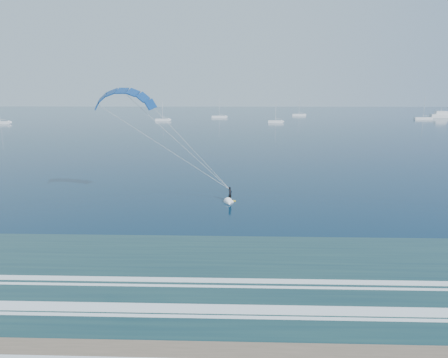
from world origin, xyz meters
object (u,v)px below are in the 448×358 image
sailboat_0 (0,122)px  sailboat_5 (423,118)px  sailboat_1 (163,120)px  sailboat_3 (275,122)px  motor_yacht (442,115)px  kitesurfer_rig (178,142)px  sailboat_2 (219,117)px  sailboat_4 (299,115)px

sailboat_0 → sailboat_5: size_ratio=1.01×
sailboat_1 → sailboat_3: sailboat_1 is taller
motor_yacht → sailboat_5: (-18.95, -17.47, -0.85)m
sailboat_0 → sailboat_3: size_ratio=1.27×
sailboat_0 → sailboat_1: bearing=17.2°
kitesurfer_rig → sailboat_3: kitesurfer_rig is taller
kitesurfer_rig → sailboat_3: 151.96m
motor_yacht → sailboat_0: (-234.33, -58.10, -0.85)m
motor_yacht → sailboat_0: sailboat_0 is taller
sailboat_2 → sailboat_3: sailboat_2 is taller
sailboat_0 → sailboat_5: (215.38, 40.62, -0.00)m
sailboat_2 → motor_yacht: bearing=2.0°
kitesurfer_rig → sailboat_3: (25.97, 149.55, -7.25)m
kitesurfer_rig → sailboat_4: 222.45m
sailboat_1 → motor_yacht: bearing=12.4°
motor_yacht → sailboat_0: 241.42m
kitesurfer_rig → sailboat_4: (47.61, 217.18, -7.24)m
sailboat_1 → sailboat_5: (142.27, 18.01, 0.02)m
kitesurfer_rig → motor_yacht: (129.67, 197.42, -6.38)m
sailboat_2 → sailboat_5: 114.81m
sailboat_0 → sailboat_2: 114.54m
sailboat_1 → kitesurfer_rig: bearing=-79.0°
kitesurfer_rig → motor_yacht: size_ratio=1.25×
sailboat_1 → sailboat_4: 96.52m
sailboat_3 → sailboat_5: (84.75, 30.40, 0.02)m
sailboat_1 → sailboat_5: bearing=7.2°
kitesurfer_rig → sailboat_5: bearing=58.4°
sailboat_3 → sailboat_0: bearing=-175.5°
sailboat_0 → sailboat_2: size_ratio=1.08×
sailboat_2 → sailboat_5: size_ratio=0.93×
kitesurfer_rig → sailboat_0: bearing=126.9°
kitesurfer_rig → sailboat_1: size_ratio=1.68×
sailboat_2 → sailboat_5: bearing=-6.4°
motor_yacht → sailboat_4: 84.42m
sailboat_3 → sailboat_5: sailboat_5 is taller
sailboat_0 → motor_yacht: bearing=13.9°
motor_yacht → sailboat_3: 114.22m
motor_yacht → sailboat_0: size_ratio=1.09×
sailboat_5 → sailboat_2: bearing=173.6°
sailboat_5 → sailboat_1: bearing=-172.8°
sailboat_2 → sailboat_0: bearing=-152.2°
sailboat_0 → sailboat_2: (101.29, 53.47, -0.01)m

